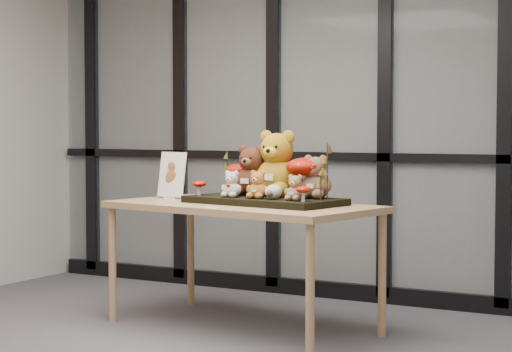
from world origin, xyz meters
The scene contains 22 objects.
room_shell centered at (0.00, 0.00, 1.68)m, with size 5.00×5.00×5.00m.
glass_partition centered at (0.00, 2.47, 1.42)m, with size 4.90×0.06×2.78m.
display_table centered at (-0.02, 1.24, 0.72)m, with size 1.80×1.12×0.79m.
diorama_tray centered at (0.12, 1.28, 0.81)m, with size 0.97×0.48×0.04m, color black.
bear_pooh_yellow centered at (0.14, 1.40, 1.06)m, with size 0.35×0.32×0.46m, color #A87F17, non-canonical shape.
bear_brown_medium centered at (-0.02, 1.37, 1.01)m, with size 0.27×0.24×0.35m, color #4C2515, non-canonical shape.
bear_tan_back centered at (0.44, 1.35, 0.98)m, with size 0.22×0.20×0.29m, color brown, non-canonical shape.
bear_small_yellow centered at (0.14, 1.16, 0.92)m, with size 0.14×0.13×0.19m, color #C2772A, non-canonical shape.
bear_white_bow centered at (-0.05, 1.18, 0.92)m, with size 0.14×0.13×0.18m, color silver, non-canonical shape.
bear_beige_small centered at (0.41, 1.13, 0.91)m, with size 0.13×0.12×0.17m, color #A28256, non-canonical shape.
plush_cream_hedgehog centered at (0.25, 1.15, 0.88)m, with size 0.08×0.07×0.10m, color white, non-canonical shape.
mushroom_back_left centered at (-0.17, 1.47, 0.94)m, with size 0.20×0.20×0.22m, color #9B1205, non-canonical shape.
mushroom_back_right centered at (0.37, 1.35, 0.97)m, with size 0.25×0.25×0.27m, color #9B1205, non-canonical shape.
mushroom_front_left centered at (-0.34, 1.24, 0.88)m, with size 0.09×0.09×0.10m, color #9B1205, non-canonical shape.
mushroom_front_right centered at (0.49, 1.08, 0.88)m, with size 0.09×0.09×0.10m, color #9B1205, non-canonical shape.
sprig_green_far_left centered at (-0.27, 1.48, 0.97)m, with size 0.05×0.05×0.27m, color black, non-canonical shape.
sprig_green_mid_left centered at (-0.15, 1.51, 0.95)m, with size 0.05×0.05×0.24m, color black, non-canonical shape.
sprig_dry_far_right centered at (0.53, 1.31, 1.00)m, with size 0.05×0.05×0.34m, color brown, non-canonical shape.
sprig_dry_mid_right centered at (0.55, 1.18, 0.93)m, with size 0.05×0.05×0.20m, color brown, non-canonical shape.
sprig_green_centre centered at (0.09, 1.48, 0.92)m, with size 0.05×0.05×0.18m, color black, non-canonical shape.
sign_holder centered at (-0.63, 1.37, 0.93)m, with size 0.22×0.08×0.31m.
label_card centered at (-0.02, 0.90, 0.79)m, with size 0.09×0.03×0.00m, color white.
Camera 1 is at (2.85, -3.74, 1.26)m, focal length 65.00 mm.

